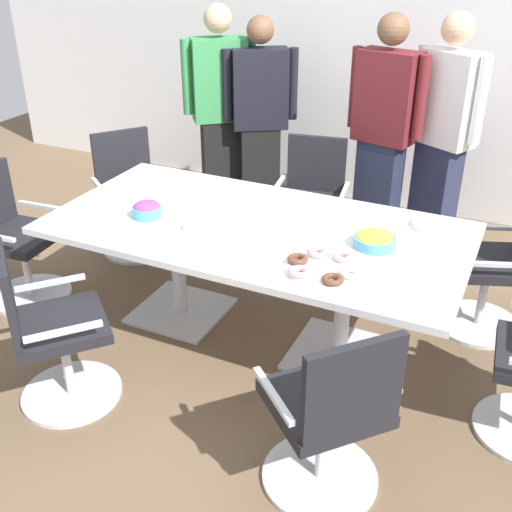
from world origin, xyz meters
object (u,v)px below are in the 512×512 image
at_px(donut_platter, 323,267).
at_px(plate_stack, 433,225).
at_px(person_standing_3, 443,133).
at_px(person_standing_0, 220,110).
at_px(office_chair_0, 15,243).
at_px(napkin_pile, 203,224).
at_px(office_chair_5, 311,208).
at_px(person_standing_1, 260,119).
at_px(office_chair_6, 132,200).
at_px(conference_table, 256,245).
at_px(office_chair_2, 330,420).
at_px(office_chair_1, 51,336).
at_px(person_standing_2, 383,131).
at_px(office_chair_4, 497,271).
at_px(snack_bowl_chips_yellow, 375,240).
at_px(snack_bowl_candy_mix, 147,209).

distance_m(donut_platter, plate_stack, 0.84).
bearing_deg(person_standing_3, person_standing_0, 31.43).
height_order(office_chair_0, napkin_pile, office_chair_0).
distance_m(office_chair_5, person_standing_1, 0.98).
distance_m(office_chair_6, person_standing_3, 2.39).
relative_size(conference_table, office_chair_2, 2.64).
bearing_deg(office_chair_1, napkin_pile, 103.30).
relative_size(person_standing_0, person_standing_2, 1.00).
relative_size(office_chair_4, plate_stack, 3.85).
relative_size(person_standing_1, napkin_pile, 10.19).
bearing_deg(snack_bowl_chips_yellow, office_chair_5, 125.28).
bearing_deg(napkin_pile, office_chair_5, 81.68).
xyz_separation_m(person_standing_1, person_standing_2, (1.04, -0.06, 0.05)).
height_order(person_standing_0, person_standing_3, person_standing_3).
distance_m(office_chair_5, napkin_pile, 1.34).
relative_size(office_chair_4, snack_bowl_chips_yellow, 4.03).
bearing_deg(person_standing_3, office_chair_2, 119.92).
height_order(office_chair_5, person_standing_0, person_standing_0).
xyz_separation_m(office_chair_2, person_standing_1, (-1.55, 2.61, 0.46)).
distance_m(conference_table, snack_bowl_chips_yellow, 0.71).
relative_size(snack_bowl_candy_mix, plate_stack, 0.75).
height_order(office_chair_1, office_chair_5, same).
distance_m(office_chair_5, donut_platter, 1.59).
bearing_deg(napkin_pile, person_standing_0, 115.18).
height_order(snack_bowl_chips_yellow, snack_bowl_candy_mix, snack_bowl_candy_mix).
xyz_separation_m(donut_platter, plate_stack, (0.40, 0.73, -0.00)).
relative_size(office_chair_1, office_chair_4, 1.00).
bearing_deg(conference_table, person_standing_1, 114.23).
height_order(office_chair_2, snack_bowl_chips_yellow, office_chair_2).
xyz_separation_m(office_chair_4, plate_stack, (-0.38, -0.29, 0.36)).
relative_size(person_standing_0, donut_platter, 4.45).
xyz_separation_m(office_chair_4, snack_bowl_chips_yellow, (-0.62, -0.67, 0.39)).
xyz_separation_m(office_chair_1, office_chair_4, (2.00, 1.70, 0.00)).
distance_m(office_chair_6, person_standing_2, 1.98).
bearing_deg(plate_stack, conference_table, -156.28).
distance_m(office_chair_1, snack_bowl_chips_yellow, 1.77).
xyz_separation_m(conference_table, snack_bowl_candy_mix, (-0.63, -0.16, 0.17)).
relative_size(office_chair_1, person_standing_3, 0.51).
relative_size(office_chair_4, donut_platter, 2.32).
distance_m(person_standing_0, snack_bowl_candy_mix, 1.80).
bearing_deg(office_chair_6, office_chair_5, 145.62).
relative_size(office_chair_6, person_standing_2, 0.52).
bearing_deg(person_standing_0, office_chair_4, 121.32).
height_order(person_standing_2, donut_platter, person_standing_2).
height_order(person_standing_2, snack_bowl_chips_yellow, person_standing_2).
distance_m(person_standing_2, snack_bowl_candy_mix, 1.99).
distance_m(office_chair_5, person_standing_0, 1.22).
bearing_deg(donut_platter, office_chair_4, 52.97).
height_order(snack_bowl_chips_yellow, plate_stack, snack_bowl_chips_yellow).
bearing_deg(office_chair_4, office_chair_5, 53.13).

